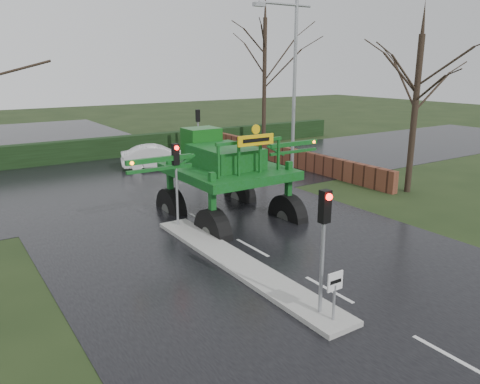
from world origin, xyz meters
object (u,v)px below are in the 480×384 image
crop_sprayer (209,172)px  traffic_signal_mid (176,167)px  traffic_signal_far (198,123)px  street_light_right (291,75)px  traffic_signal_near (324,226)px  keep_left_sign (335,288)px  white_sedan (158,168)px

crop_sprayer → traffic_signal_mid: bearing=123.3°
traffic_signal_far → street_light_right: street_light_right is taller
traffic_signal_near → street_light_right: 16.46m
keep_left_sign → traffic_signal_mid: bearing=90.0°
crop_sprayer → traffic_signal_near: bearing=-96.3°
street_light_right → white_sedan: 10.51m
keep_left_sign → traffic_signal_near: 1.61m
white_sedan → street_light_right: bearing=-124.0°
keep_left_sign → crop_sprayer: crop_sprayer is taller
traffic_signal_far → white_sedan: bearing=19.1°
traffic_signal_near → white_sedan: 20.30m
street_light_right → crop_sprayer: (-8.69, -5.73, -3.47)m
keep_left_sign → crop_sprayer: size_ratio=0.14×
traffic_signal_near → crop_sprayer: bearing=83.7°
traffic_signal_near → traffic_signal_far: 22.42m
crop_sprayer → traffic_signal_far: bearing=63.0°
crop_sprayer → white_sedan: bearing=75.3°
traffic_signal_mid → crop_sprayer: (0.80, -1.22, -0.07)m
street_light_right → white_sedan: size_ratio=2.17×
traffic_signal_near → white_sedan: size_ratio=0.77×
traffic_signal_near → white_sedan: bearing=78.4°
traffic_signal_far → street_light_right: 8.86m
traffic_signal_mid → street_light_right: size_ratio=0.35×
traffic_signal_mid → crop_sprayer: crop_sprayer is taller
traffic_signal_near → street_light_right: (9.49, 13.01, 3.40)m
traffic_signal_mid → white_sedan: size_ratio=0.77×
traffic_signal_near → traffic_signal_far: size_ratio=1.00×
traffic_signal_far → white_sedan: 4.73m
keep_left_sign → traffic_signal_far: (7.80, 21.51, 1.53)m
traffic_signal_far → traffic_signal_mid: bearing=58.1°
crop_sprayer → white_sedan: crop_sprayer is taller
keep_left_sign → traffic_signal_near: traffic_signal_near is taller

